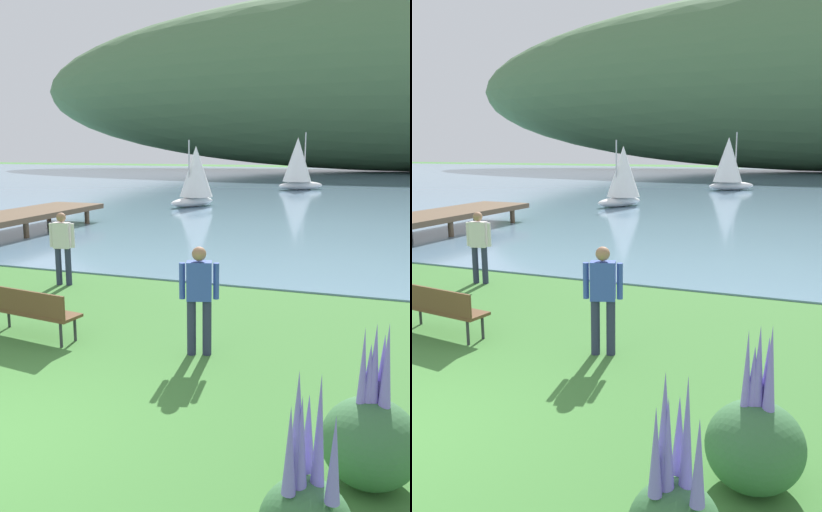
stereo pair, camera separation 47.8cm
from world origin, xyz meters
TOP-DOWN VIEW (x-y plane):
  - bay_water at (0.00, 47.51)m, footprint 180.00×80.00m
  - park_bench_near_camera at (-1.40, 3.03)m, footprint 1.85×0.72m
  - person_at_shoreline at (-2.98, 6.35)m, footprint 0.60×0.29m
  - person_on_the_grass at (1.55, 3.31)m, footprint 0.58×0.33m
  - echium_bush_closest_to_camera at (4.22, 0.75)m, footprint 0.93×0.93m
  - sailboat_nearest_to_shore at (-6.14, 23.52)m, footprint 2.40×3.12m
  - sailboat_mid_bay at (-3.03, 37.36)m, footprint 3.58×3.29m
  - pier_dock at (-9.00, 11.51)m, footprint 2.40×10.00m

SIDE VIEW (x-z plane):
  - bay_water at x=0.00m, z-range 0.00..0.04m
  - echium_bush_closest_to_camera at x=4.22m, z-range -0.34..1.29m
  - park_bench_near_camera at x=-1.40m, z-range 0.08..0.96m
  - pier_dock at x=-9.00m, z-range 0.29..1.09m
  - person_at_shoreline at x=-2.98m, z-range 0.12..1.83m
  - person_on_the_grass at x=1.55m, z-range 0.12..1.83m
  - sailboat_nearest_to_shore at x=-6.14m, z-range -0.06..3.51m
  - sailboat_mid_bay at x=-3.03m, z-range -0.09..4.25m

